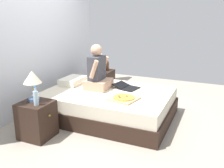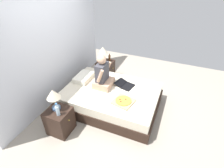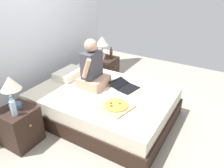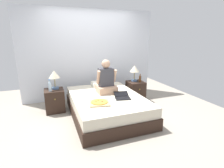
# 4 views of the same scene
# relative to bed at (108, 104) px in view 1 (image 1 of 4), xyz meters

# --- Properties ---
(ground_plane) EXTENTS (5.83, 5.83, 0.00)m
(ground_plane) POSITION_rel_bed_xyz_m (0.00, 0.00, -0.23)
(ground_plane) COLOR #9E9384
(wall_back) EXTENTS (3.83, 0.12, 2.50)m
(wall_back) POSITION_rel_bed_xyz_m (0.00, 1.44, 1.02)
(wall_back) COLOR silver
(wall_back) RESTS_ON ground
(bed) EXTENTS (1.54, 2.15, 0.47)m
(bed) POSITION_rel_bed_xyz_m (0.00, 0.00, 0.00)
(bed) COLOR black
(bed) RESTS_ON ground
(nightstand_left) EXTENTS (0.44, 0.47, 0.54)m
(nightstand_left) POSITION_rel_bed_xyz_m (-1.09, 0.64, 0.04)
(nightstand_left) COLOR black
(nightstand_left) RESTS_ON ground
(lamp_on_left_nightstand) EXTENTS (0.26, 0.26, 0.45)m
(lamp_on_left_nightstand) POSITION_rel_bed_xyz_m (-1.05, 0.69, 0.64)
(lamp_on_left_nightstand) COLOR #4C6B93
(lamp_on_left_nightstand) RESTS_ON nightstand_left
(water_bottle) EXTENTS (0.07, 0.07, 0.28)m
(water_bottle) POSITION_rel_bed_xyz_m (-1.17, 0.55, 0.42)
(water_bottle) COLOR silver
(water_bottle) RESTS_ON nightstand_left
(nightstand_right) EXTENTS (0.44, 0.47, 0.54)m
(nightstand_right) POSITION_rel_bed_xyz_m (1.09, 0.64, 0.04)
(nightstand_right) COLOR black
(nightstand_right) RESTS_ON ground
(lamp_on_right_nightstand) EXTENTS (0.26, 0.26, 0.45)m
(lamp_on_right_nightstand) POSITION_rel_bed_xyz_m (1.06, 0.69, 0.64)
(lamp_on_right_nightstand) COLOR #4C6B93
(lamp_on_right_nightstand) RESTS_ON nightstand_right
(beer_bottle) EXTENTS (0.06, 0.06, 0.23)m
(beer_bottle) POSITION_rel_bed_xyz_m (1.16, 0.54, 0.41)
(beer_bottle) COLOR #512D14
(beer_bottle) RESTS_ON nightstand_right
(pillow) EXTENTS (0.52, 0.34, 0.12)m
(pillow) POSITION_rel_bed_xyz_m (0.14, 0.80, 0.30)
(pillow) COLOR silver
(pillow) RESTS_ON bed
(person_seated) EXTENTS (0.47, 0.40, 0.78)m
(person_seated) POSITION_rel_bed_xyz_m (0.08, 0.24, 0.52)
(person_seated) COLOR tan
(person_seated) RESTS_ON bed
(laptop) EXTENTS (0.40, 0.47, 0.07)m
(laptop) POSITION_rel_bed_xyz_m (0.28, -0.25, 0.26)
(laptop) COLOR black
(laptop) RESTS_ON bed
(pizza_box) EXTENTS (0.47, 0.47, 0.04)m
(pizza_box) POSITION_rel_bed_xyz_m (-0.28, -0.40, 0.26)
(pizza_box) COLOR tan
(pizza_box) RESTS_ON bed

